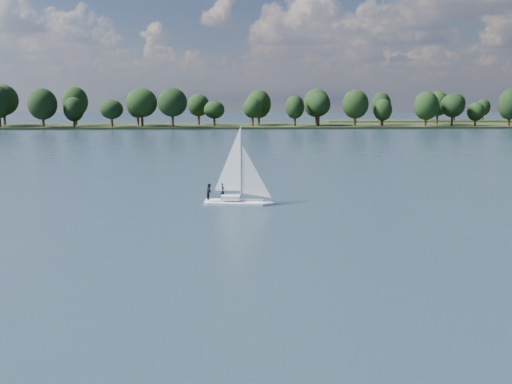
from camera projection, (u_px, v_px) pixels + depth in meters
ground at (198, 154)px, 113.07m from camera, size 700.00×700.00×0.00m
far_shore at (216, 127)px, 223.52m from camera, size 660.00×40.00×1.50m
sailboat at (234, 182)px, 58.51m from camera, size 6.65×2.54×8.54m
treeline at (176, 106)px, 218.41m from camera, size 562.66×74.43×18.45m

